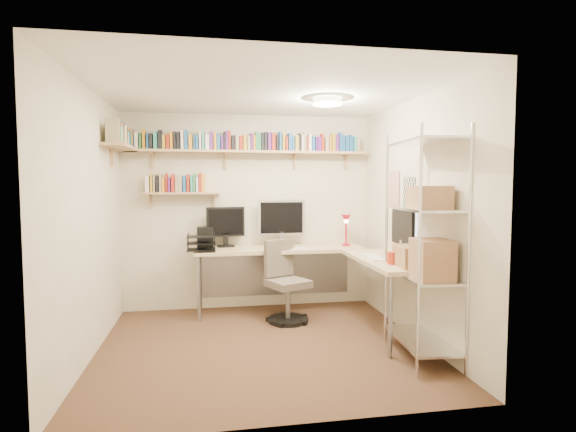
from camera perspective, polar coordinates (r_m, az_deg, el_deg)
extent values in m
plane|color=#4A341F|center=(4.66, -3.18, -16.14)|extent=(3.20, 3.20, 0.00)
cube|color=beige|center=(5.88, -4.96, 0.52)|extent=(3.20, 0.04, 2.50)
cube|color=beige|center=(4.50, -23.94, -0.88)|extent=(0.04, 3.00, 2.50)
cube|color=beige|center=(4.85, 15.89, -0.36)|extent=(0.04, 3.00, 2.50)
cube|color=beige|center=(2.92, 0.21, -3.01)|extent=(3.20, 0.04, 2.50)
cube|color=white|center=(4.47, -3.31, 15.53)|extent=(3.20, 3.00, 0.04)
cube|color=silver|center=(5.33, 13.27, 3.29)|extent=(0.01, 0.30, 0.42)
cube|color=silver|center=(4.97, 15.08, 2.64)|extent=(0.01, 0.28, 0.38)
cylinder|color=#FFEAC6|center=(4.79, 5.02, 14.27)|extent=(0.30, 0.30, 0.06)
cube|color=tan|center=(5.76, -4.89, 8.11)|extent=(3.05, 0.25, 0.03)
cube|color=tan|center=(5.40, -20.42, 8.15)|extent=(0.25, 1.00, 0.03)
cube|color=tan|center=(5.76, -13.35, 2.84)|extent=(0.95, 0.20, 0.02)
cube|color=tan|center=(5.84, -16.85, 7.21)|extent=(0.03, 0.20, 0.20)
cube|color=tan|center=(5.80, -7.92, 7.36)|extent=(0.03, 0.20, 0.20)
cube|color=tan|center=(5.91, 0.91, 7.34)|extent=(0.03, 0.20, 0.20)
cube|color=tan|center=(6.08, 7.46, 7.21)|extent=(0.03, 0.20, 0.20)
cube|color=#A42715|center=(5.83, -19.61, 9.07)|extent=(0.02, 0.12, 0.22)
cube|color=#1E589B|center=(5.82, -19.18, 9.18)|extent=(0.04, 0.14, 0.24)
cube|color=white|center=(5.81, -18.66, 9.01)|extent=(0.04, 0.14, 0.20)
cube|color=#287A49|center=(5.81, -18.20, 8.98)|extent=(0.02, 0.12, 0.19)
cube|color=orange|center=(5.80, -17.80, 9.22)|extent=(0.03, 0.12, 0.24)
cube|color=#1E589B|center=(5.80, -17.38, 9.01)|extent=(0.02, 0.14, 0.19)
cube|color=black|center=(5.79, -16.99, 9.00)|extent=(0.04, 0.14, 0.19)
cube|color=teal|center=(5.79, -16.45, 9.16)|extent=(0.04, 0.11, 0.21)
cube|color=black|center=(5.78, -15.90, 9.26)|extent=(0.04, 0.15, 0.23)
cube|color=#B49521|center=(5.77, -15.47, 8.98)|extent=(0.03, 0.13, 0.17)
cube|color=#A42715|center=(5.77, -15.01, 9.03)|extent=(0.04, 0.12, 0.18)
cube|color=orange|center=(5.77, -14.57, 9.21)|extent=(0.03, 0.14, 0.22)
cube|color=black|center=(5.76, -14.17, 9.23)|extent=(0.03, 0.13, 0.22)
cube|color=black|center=(5.76, -13.75, 9.24)|extent=(0.04, 0.11, 0.22)
cube|color=white|center=(5.76, -13.27, 9.37)|extent=(0.03, 0.14, 0.24)
cube|color=#1E589B|center=(5.76, -12.82, 9.36)|extent=(0.04, 0.12, 0.24)
cube|color=orange|center=(5.75, -12.27, 9.09)|extent=(0.04, 0.14, 0.18)
cube|color=#1E589B|center=(5.75, -11.79, 9.10)|extent=(0.02, 0.11, 0.18)
cube|color=#1E589B|center=(5.75, -11.48, 9.08)|extent=(0.03, 0.15, 0.18)
cube|color=white|center=(5.75, -11.09, 9.30)|extent=(0.02, 0.15, 0.22)
cube|color=teal|center=(5.75, -10.71, 9.44)|extent=(0.03, 0.15, 0.25)
cube|color=white|center=(5.75, -10.22, 9.16)|extent=(0.04, 0.15, 0.19)
cube|color=#5B1E74|center=(5.75, -9.75, 9.35)|extent=(0.04, 0.13, 0.22)
cube|color=orange|center=(5.75, -9.26, 9.34)|extent=(0.03, 0.13, 0.22)
cube|color=#1E589B|center=(5.75, -8.84, 9.30)|extent=(0.04, 0.13, 0.21)
cube|color=#5B1E74|center=(5.75, -8.39, 9.13)|extent=(0.02, 0.15, 0.18)
cube|color=black|center=(5.75, -8.09, 9.37)|extent=(0.03, 0.14, 0.23)
cube|color=#5B1E74|center=(5.76, -7.79, 9.44)|extent=(0.03, 0.14, 0.24)
cube|color=#A42715|center=(5.76, -7.46, 9.45)|extent=(0.03, 0.12, 0.24)
cube|color=black|center=(5.76, -7.00, 9.15)|extent=(0.04, 0.14, 0.18)
cube|color=tan|center=(5.76, -6.49, 9.28)|extent=(0.04, 0.14, 0.21)
cube|color=#A42715|center=(5.76, -6.01, 9.16)|extent=(0.04, 0.11, 0.18)
cube|color=#B49521|center=(5.77, -5.51, 9.26)|extent=(0.04, 0.14, 0.20)
cube|color=tan|center=(5.77, -5.03, 9.11)|extent=(0.04, 0.15, 0.17)
cube|color=#5B1E74|center=(5.78, -4.65, 9.33)|extent=(0.02, 0.15, 0.22)
cube|color=orange|center=(5.78, -4.33, 9.19)|extent=(0.02, 0.13, 0.19)
cube|color=#287A49|center=(5.78, -3.98, 9.42)|extent=(0.03, 0.14, 0.24)
cube|color=#287A49|center=(5.78, -3.65, 9.25)|extent=(0.02, 0.13, 0.20)
cube|color=black|center=(5.79, -3.31, 9.37)|extent=(0.03, 0.15, 0.23)
cube|color=black|center=(5.79, -2.90, 9.40)|extent=(0.04, 0.15, 0.23)
cube|color=#5B1E74|center=(5.80, -2.42, 9.38)|extent=(0.04, 0.15, 0.23)
cube|color=#A42715|center=(5.81, -1.88, 9.37)|extent=(0.04, 0.11, 0.23)
cube|color=black|center=(5.81, -1.43, 9.20)|extent=(0.02, 0.14, 0.20)
cube|color=#1E589B|center=(5.82, -1.03, 9.44)|extent=(0.03, 0.13, 0.25)
cube|color=#B49521|center=(5.83, -0.61, 9.33)|extent=(0.03, 0.12, 0.22)
cube|color=#A42715|center=(5.83, -0.24, 9.12)|extent=(0.03, 0.13, 0.18)
cube|color=#1E589B|center=(5.84, 0.20, 9.34)|extent=(0.04, 0.15, 0.23)
cube|color=#1E589B|center=(5.85, 0.58, 9.10)|extent=(0.03, 0.14, 0.18)
cube|color=#B49521|center=(5.86, 1.05, 9.19)|extent=(0.04, 0.13, 0.20)
cube|color=black|center=(5.86, 1.41, 9.33)|extent=(0.02, 0.11, 0.23)
cube|color=white|center=(5.87, 1.78, 9.24)|extent=(0.02, 0.11, 0.21)
cube|color=tan|center=(5.88, 2.08, 9.38)|extent=(0.03, 0.14, 0.24)
cube|color=#A42715|center=(5.88, 2.39, 9.02)|extent=(0.02, 0.15, 0.17)
cube|color=white|center=(5.89, 2.71, 9.25)|extent=(0.04, 0.13, 0.22)
cube|color=#1E589B|center=(5.90, 3.15, 9.14)|extent=(0.03, 0.14, 0.20)
cube|color=#5B1E74|center=(5.91, 3.56, 9.08)|extent=(0.02, 0.12, 0.19)
cube|color=#5B1E74|center=(5.92, 3.92, 9.05)|extent=(0.04, 0.12, 0.19)
cube|color=#A42715|center=(5.93, 4.34, 9.25)|extent=(0.03, 0.11, 0.23)
cube|color=tan|center=(5.94, 4.85, 9.00)|extent=(0.04, 0.15, 0.18)
cube|color=orange|center=(5.96, 5.29, 9.10)|extent=(0.02, 0.13, 0.20)
cube|color=#B49521|center=(5.97, 5.70, 9.24)|extent=(0.04, 0.14, 0.24)
cube|color=#5B1E74|center=(5.98, 6.16, 9.14)|extent=(0.04, 0.12, 0.22)
cube|color=#1E589B|center=(6.00, 6.60, 9.26)|extent=(0.04, 0.14, 0.25)
cube|color=#1E589B|center=(6.01, 6.94, 9.07)|extent=(0.03, 0.14, 0.21)
cube|color=#1E589B|center=(6.02, 7.36, 9.04)|extent=(0.04, 0.14, 0.21)
cube|color=#1E589B|center=(6.03, 7.77, 9.08)|extent=(0.03, 0.13, 0.22)
cube|color=#1E589B|center=(6.04, 8.03, 9.00)|extent=(0.02, 0.12, 0.20)
cube|color=teal|center=(6.05, 8.42, 8.97)|extent=(0.03, 0.12, 0.20)
cube|color=tan|center=(6.07, 8.79, 8.92)|extent=(0.04, 0.11, 0.19)
cube|color=tan|center=(4.99, -21.38, 10.08)|extent=(0.14, 0.03, 0.25)
cube|color=#B49521|center=(5.02, -21.29, 9.80)|extent=(0.12, 0.03, 0.20)
cube|color=#287A49|center=(5.07, -21.17, 9.69)|extent=(0.14, 0.04, 0.19)
cube|color=white|center=(5.11, -21.08, 9.54)|extent=(0.14, 0.04, 0.18)
cube|color=orange|center=(5.16, -20.99, 9.79)|extent=(0.12, 0.03, 0.23)
cube|color=#1E589B|center=(5.21, -20.89, 9.82)|extent=(0.12, 0.03, 0.24)
cube|color=#B49521|center=(5.25, -20.79, 9.61)|extent=(0.14, 0.03, 0.22)
cube|color=white|center=(5.29, -20.70, 9.54)|extent=(0.15, 0.03, 0.21)
cube|color=#5B1E74|center=(5.34, -20.61, 9.65)|extent=(0.12, 0.03, 0.24)
cube|color=white|center=(5.39, -20.51, 9.60)|extent=(0.13, 0.04, 0.24)
cube|color=#B49521|center=(5.43, -20.42, 9.55)|extent=(0.12, 0.04, 0.24)
cube|color=black|center=(5.48, -20.33, 9.44)|extent=(0.11, 0.04, 0.23)
cube|color=white|center=(5.52, -20.24, 9.11)|extent=(0.13, 0.03, 0.17)
cube|color=#287A49|center=(5.56, -20.16, 9.14)|extent=(0.12, 0.04, 0.18)
cube|color=#1E589B|center=(5.61, -20.07, 9.15)|extent=(0.14, 0.03, 0.20)
cube|color=#287A49|center=(5.66, -19.98, 9.04)|extent=(0.13, 0.04, 0.18)
cube|color=orange|center=(5.71, -19.90, 9.23)|extent=(0.15, 0.03, 0.23)
cube|color=black|center=(5.74, -19.84, 9.07)|extent=(0.14, 0.03, 0.20)
cube|color=teal|center=(5.78, -19.78, 9.08)|extent=(0.14, 0.03, 0.21)
cube|color=orange|center=(5.82, -19.70, 9.17)|extent=(0.15, 0.03, 0.24)
cube|color=white|center=(5.80, -17.40, 3.89)|extent=(0.04, 0.13, 0.20)
cube|color=#B49521|center=(5.79, -16.92, 4.08)|extent=(0.03, 0.12, 0.24)
cube|color=tan|center=(5.79, -16.60, 3.97)|extent=(0.02, 0.13, 0.21)
cube|color=black|center=(5.78, -16.21, 3.92)|extent=(0.04, 0.11, 0.20)
cube|color=tan|center=(5.78, -15.86, 4.12)|extent=(0.02, 0.15, 0.24)
cube|color=orange|center=(5.78, -15.53, 3.84)|extent=(0.03, 0.15, 0.18)
cube|color=#A42715|center=(5.77, -15.15, 4.09)|extent=(0.03, 0.11, 0.23)
cube|color=#5B1E74|center=(5.77, -14.83, 3.81)|extent=(0.03, 0.15, 0.18)
cube|color=#A42715|center=(5.77, -14.38, 4.04)|extent=(0.04, 0.12, 0.22)
cube|color=tan|center=(5.76, -13.93, 3.89)|extent=(0.03, 0.12, 0.19)
cube|color=tan|center=(5.76, -13.52, 4.01)|extent=(0.04, 0.13, 0.21)
cube|color=#1E589B|center=(5.76, -13.01, 3.99)|extent=(0.03, 0.14, 0.20)
cube|color=#A42715|center=(5.76, -12.57, 4.07)|extent=(0.03, 0.12, 0.22)
cube|color=teal|center=(5.75, -12.14, 4.02)|extent=(0.02, 0.14, 0.21)
cube|color=#287A49|center=(5.75, -11.83, 4.13)|extent=(0.03, 0.14, 0.23)
cube|color=white|center=(5.75, -11.44, 3.91)|extent=(0.02, 0.15, 0.18)
cube|color=#A42715|center=(5.75, -11.10, 4.18)|extent=(0.03, 0.14, 0.24)
cube|color=orange|center=(5.75, -10.72, 4.15)|extent=(0.04, 0.14, 0.23)
cube|color=beige|center=(5.69, -1.16, -4.19)|extent=(2.10, 0.66, 0.04)
cube|color=beige|center=(4.95, 12.92, -5.53)|extent=(0.66, 1.43, 0.04)
cylinder|color=gray|center=(5.43, -11.24, -9.05)|extent=(0.04, 0.04, 0.77)
cylinder|color=gray|center=(5.97, -11.12, -7.86)|extent=(0.04, 0.04, 0.77)
cylinder|color=gray|center=(6.36, 10.42, -7.12)|extent=(0.04, 0.04, 0.77)
cylinder|color=gray|center=(4.35, 12.87, -12.40)|extent=(0.04, 0.04, 0.77)
cylinder|color=gray|center=(4.58, 19.38, -11.67)|extent=(0.04, 0.04, 0.77)
cube|color=gray|center=(6.03, -1.58, -7.13)|extent=(1.99, 0.02, 0.61)
cube|color=silver|center=(5.79, -0.83, -0.21)|extent=(0.61, 0.03, 0.46)
cube|color=black|center=(5.77, -0.79, -0.23)|extent=(0.55, 0.00, 0.40)
cube|color=black|center=(5.72, -7.93, -0.74)|extent=(0.49, 0.03, 0.38)
cube|color=black|center=(5.02, 14.36, -1.24)|extent=(0.03, 0.64, 0.42)
cube|color=white|center=(5.01, 14.13, -1.24)|extent=(0.00, 0.58, 0.36)
cube|color=white|center=(5.50, -0.28, -4.16)|extent=(0.46, 0.14, 0.02)
cube|color=white|center=(4.94, 10.90, -5.17)|extent=(0.14, 0.44, 0.02)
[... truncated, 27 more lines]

